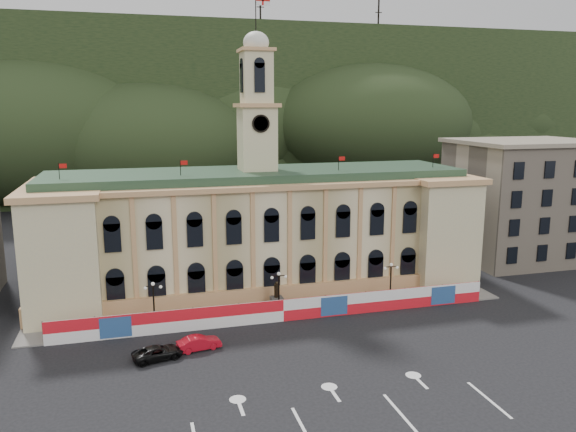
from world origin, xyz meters
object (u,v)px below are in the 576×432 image
object	(u,v)px
lamp_center	(279,289)
black_suv	(158,353)
red_sedan	(199,343)
statue	(277,302)

from	to	relation	value
lamp_center	black_suv	size ratio (longest dim) A/B	1.00
lamp_center	black_suv	world-z (taller)	lamp_center
red_sedan	lamp_center	bearing A→B (deg)	-65.17
lamp_center	red_sedan	size ratio (longest dim) A/B	1.14
statue	black_suv	size ratio (longest dim) A/B	0.72
statue	lamp_center	world-z (taller)	lamp_center
statue	lamp_center	xyz separation A→B (m)	(0.00, -1.00, 1.89)
statue	lamp_center	distance (m)	2.14
black_suv	lamp_center	bearing A→B (deg)	-73.16
black_suv	statue	bearing A→B (deg)	-70.20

